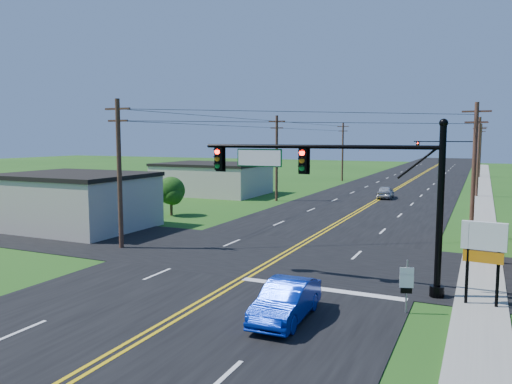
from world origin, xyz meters
The scene contains 20 objects.
ground centered at (0.00, 0.00, 0.00)m, with size 260.00×260.00×0.00m, color #1E4B15.
road_main centered at (0.00, 50.00, 0.02)m, with size 16.00×220.00×0.04m, color black.
road_cross centered at (0.00, 12.00, 0.02)m, with size 70.00×10.00×0.04m, color black.
sidewalk centered at (10.50, 40.00, 0.04)m, with size 2.00×160.00×0.08m, color gray.
signal_mast_main centered at (4.34, 8.00, 4.75)m, with size 11.30×0.60×7.48m.
signal_mast_far centered at (4.44, 80.00, 4.55)m, with size 10.98×0.60×7.48m.
cream_bldg_near centered at (-17.00, 14.00, 2.06)m, with size 10.20×8.20×4.10m.
cream_bldg_far centered at (-19.00, 38.00, 1.86)m, with size 12.20×9.20×3.70m.
utility_pole_left_a centered at (-9.50, 10.00, 4.72)m, with size 1.80×0.28×9.00m.
utility_pole_left_b centered at (-9.50, 35.00, 4.72)m, with size 1.80×0.28×9.00m.
utility_pole_left_c centered at (-9.50, 62.00, 4.72)m, with size 1.80×0.28×9.00m.
utility_pole_right_a centered at (9.80, 22.00, 4.72)m, with size 1.80×0.28×9.00m.
utility_pole_right_b centered at (9.80, 48.00, 4.72)m, with size 1.80×0.28×9.00m.
utility_pole_right_c centered at (9.80, 78.00, 4.72)m, with size 1.80×0.28×9.00m.
tree_left centered at (-14.00, 22.00, 2.16)m, with size 2.40×2.40×3.37m.
blue_car centered at (3.97, 2.89, 0.71)m, with size 1.50×4.31×1.42m, color #0828AF.
distant_car centered at (0.66, 41.97, 0.68)m, with size 1.61×3.99×1.36m, color #BBBBC0.
route_sign centered at (7.89, 5.45, 1.22)m, with size 0.51×0.19×2.10m.
stop_sign centered at (10.37, 14.92, 1.58)m, with size 0.78×0.12×2.19m.
pylon_sign centered at (10.50, 7.51, 2.50)m, with size 1.68×0.39×3.42m.
Camera 1 is at (10.33, -13.73, 6.72)m, focal length 35.00 mm.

